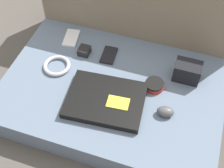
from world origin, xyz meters
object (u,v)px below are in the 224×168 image
at_px(laptop, 106,100).
at_px(speaker_puck, 154,85).
at_px(computer_mouse, 165,112).
at_px(charger_brick, 84,51).
at_px(phone_black, 109,55).
at_px(camera_pouch, 187,71).
at_px(phone_silver, 71,38).

bearing_deg(laptop, speaker_puck, 34.45).
relative_size(computer_mouse, charger_brick, 1.35).
bearing_deg(laptop, charger_brick, 123.70).
height_order(laptop, computer_mouse, computer_mouse).
xyz_separation_m(speaker_puck, phone_black, (-0.25, 0.11, -0.01)).
bearing_deg(computer_mouse, speaker_puck, 113.43).
relative_size(computer_mouse, camera_pouch, 0.66).
height_order(laptop, camera_pouch, camera_pouch).
height_order(speaker_puck, camera_pouch, camera_pouch).
height_order(laptop, phone_silver, laptop).
relative_size(computer_mouse, speaker_puck, 0.89).
bearing_deg(phone_black, speaker_puck, -28.29).
xyz_separation_m(computer_mouse, charger_brick, (-0.44, 0.22, -0.00)).
distance_m(camera_pouch, charger_brick, 0.48).
relative_size(phone_black, charger_brick, 1.99).
relative_size(laptop, computer_mouse, 4.52).
bearing_deg(phone_black, computer_mouse, -39.86).
relative_size(camera_pouch, charger_brick, 2.05).
xyz_separation_m(laptop, speaker_puck, (0.17, 0.14, -0.00)).
xyz_separation_m(speaker_puck, charger_brick, (-0.36, 0.09, 0.00)).
height_order(phone_silver, charger_brick, charger_brick).
xyz_separation_m(phone_black, charger_brick, (-0.12, -0.02, 0.01)).
relative_size(speaker_puck, camera_pouch, 0.74).
xyz_separation_m(camera_pouch, charger_brick, (-0.48, -0.00, -0.03)).
bearing_deg(phone_silver, computer_mouse, -37.61).
bearing_deg(phone_silver, camera_pouch, -16.15).
xyz_separation_m(phone_silver, charger_brick, (0.10, -0.07, 0.01)).
bearing_deg(charger_brick, laptop, -51.28).
bearing_deg(computer_mouse, charger_brick, 145.71).
bearing_deg(computer_mouse, phone_silver, 143.81).
relative_size(phone_silver, camera_pouch, 1.12).
bearing_deg(phone_silver, speaker_puck, -29.05).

